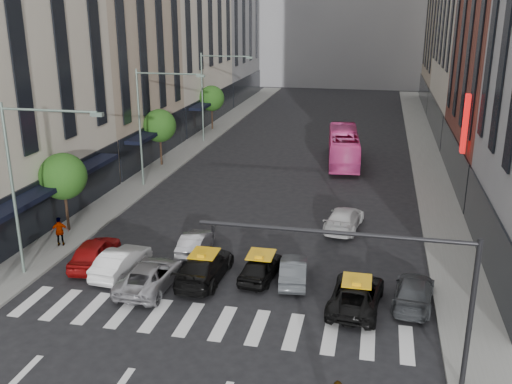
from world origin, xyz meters
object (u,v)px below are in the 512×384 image
Objects in this scene: streetlamp_near at (27,168)px; car_white_front at (121,261)px; car_red at (95,252)px; taxi_center at (261,267)px; pedestrian_far at (60,232)px; streetlamp_far at (211,86)px; bus at (344,147)px; taxi_left at (205,267)px; streetlamp_mid at (151,113)px.

car_white_front is (4.06, 1.21, -5.20)m from streetlamp_near.
car_red is at bearing -16.61° from car_white_front.
pedestrian_far is (-12.30, 1.41, 0.36)m from taxi_center.
streetlamp_far is (0.00, 32.00, 0.00)m from streetlamp_near.
bus is (9.91, 25.38, 0.80)m from car_white_front.
streetlamp_near reaches higher than bus.
car_red is 2.54× the size of pedestrian_far.
car_red is 0.88× the size of taxi_left.
taxi_left is (8.59, 1.46, -5.17)m from streetlamp_near.
pedestrian_far is (-4.96, 2.43, 0.32)m from car_white_front.
bus reaches higher than taxi_left.
taxi_center is (7.34, 1.02, -0.04)m from car_white_front.
streetlamp_far is 0.83× the size of bus.
taxi_left is at bearing 21.99° from taxi_center.
streetlamp_mid is 13.31m from pedestrian_far.
car_red is at bearing 59.27° from bus.
streetlamp_mid is 16.19m from car_white_front.
streetlamp_far is at bearing -72.75° from taxi_left.
car_white_front is at bearing 152.45° from car_red.
streetlamp_mid is 1.78× the size of taxi_left.
bus is (13.96, 10.59, -4.40)m from streetlamp_mid.
car_red reaches higher than car_white_front.
taxi_left is (4.53, 0.25, 0.03)m from car_white_front.
streetlamp_far reaches higher than taxi_left.
streetlamp_far is at bearing -113.28° from pedestrian_far.
streetlamp_mid is at bearing -70.36° from car_white_front.
pedestrian_far is at bearing 103.87° from streetlamp_near.
taxi_center is (11.40, -13.76, -5.24)m from streetlamp_mid.
streetlamp_near is at bearing 35.09° from car_red.
streetlamp_mid reaches higher than car_white_front.
streetlamp_mid is 18.07m from bus.
taxi_left reaches higher than car_white_front.
taxi_left is at bearing 9.68° from streetlamp_near.
streetlamp_far is at bearing -92.53° from car_red.
streetlamp_near is at bearing 57.13° from bus.
car_red is at bearing 8.49° from taxi_center.
car_white_front is at bearing 14.56° from taxi_center.
streetlamp_near reaches higher than car_red.
streetlamp_near is 16.00m from streetlamp_mid.
car_red is 6.44m from taxi_left.
streetlamp_far is at bearing -78.21° from car_white_front.
streetlamp_near is 5.15× the size of pedestrian_far.
car_white_front reaches higher than taxi_center.
pedestrian_far is (-3.07, 1.71, 0.27)m from car_red.
streetlamp_far is 2.03× the size of car_red.
bus is at bearing -89.39° from taxi_center.
bus is (11.80, 24.65, 0.75)m from car_red.
streetlamp_near is 1.78× the size of taxi_left.
streetlamp_far is 31.48m from car_white_front.
car_red reaches higher than taxi_center.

